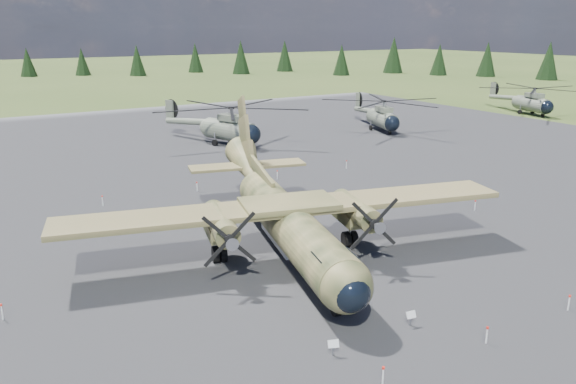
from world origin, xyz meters
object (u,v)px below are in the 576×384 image
helicopter_mid (383,109)px  helicopter_far (532,95)px  helicopter_near (228,118)px  transport_plane (284,212)px

helicopter_mid → helicopter_far: (30.49, -0.66, 0.09)m
helicopter_near → helicopter_far: (52.44, -2.64, -0.21)m
transport_plane → helicopter_far: 69.93m
helicopter_near → helicopter_mid: 22.04m
helicopter_mid → helicopter_far: 30.50m
transport_plane → helicopter_mid: transport_plane is taller
transport_plane → helicopter_near: bearing=84.8°
transport_plane → helicopter_mid: (32.99, 29.99, 0.42)m
transport_plane → helicopter_mid: 44.58m
transport_plane → helicopter_mid: size_ratio=1.28×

